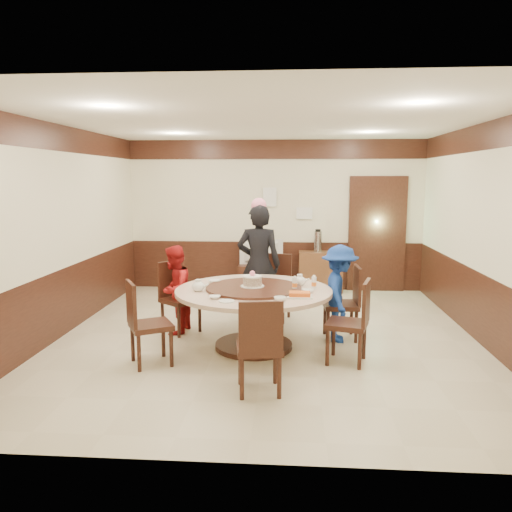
# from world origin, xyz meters

# --- Properties ---
(room) EXTENTS (6.00, 6.04, 2.84)m
(room) POSITION_xyz_m (0.01, 0.01, 1.08)
(room) COLOR beige
(room) RESTS_ON ground
(banquet_table) EXTENTS (1.92, 1.92, 0.78)m
(banquet_table) POSITION_xyz_m (-0.14, -0.43, 0.53)
(banquet_table) COLOR #341810
(banquet_table) RESTS_ON ground
(chair_0) EXTENTS (0.47, 0.46, 0.97)m
(chair_0) POSITION_xyz_m (0.99, 0.02, 0.30)
(chair_0) COLOR #341810
(chair_0) RESTS_ON ground
(chair_1) EXTENTS (0.53, 0.54, 0.97)m
(chair_1) POSITION_xyz_m (0.07, 0.87, 0.30)
(chair_1) COLOR #341810
(chair_1) RESTS_ON ground
(chair_2) EXTENTS (0.62, 0.62, 0.97)m
(chair_2) POSITION_xyz_m (-1.21, 0.16, 0.30)
(chair_2) COLOR #341810
(chair_2) RESTS_ON ground
(chair_3) EXTENTS (0.60, 0.60, 0.97)m
(chair_3) POSITION_xyz_m (-1.28, -1.08, 0.30)
(chair_3) COLOR #341810
(chair_3) RESTS_ON ground
(chair_4) EXTENTS (0.50, 0.51, 0.97)m
(chair_4) POSITION_xyz_m (0.01, -1.74, 0.30)
(chair_4) COLOR #341810
(chair_4) RESTS_ON ground
(chair_5) EXTENTS (0.55, 0.54, 0.97)m
(chair_5) POSITION_xyz_m (0.98, -0.86, 0.30)
(chair_5) COLOR #341810
(chair_5) RESTS_ON ground
(person_standing) EXTENTS (0.65, 0.44, 1.73)m
(person_standing) POSITION_xyz_m (-0.15, 0.67, 0.87)
(person_standing) COLOR black
(person_standing) RESTS_ON ground
(person_red) EXTENTS (0.53, 0.64, 1.21)m
(person_red) POSITION_xyz_m (-1.26, 0.10, 0.60)
(person_red) COLOR #AE1718
(person_red) RESTS_ON ground
(person_blue) EXTENTS (0.50, 0.83, 1.26)m
(person_blue) POSITION_xyz_m (0.94, -0.08, 0.63)
(person_blue) COLOR navy
(person_blue) RESTS_ON ground
(birthday_cake) EXTENTS (0.29, 0.29, 0.20)m
(birthday_cake) POSITION_xyz_m (-0.16, -0.42, 0.85)
(birthday_cake) COLOR white
(birthday_cake) RESTS_ON banquet_table
(teapot_left) EXTENTS (0.17, 0.15, 0.13)m
(teapot_left) POSITION_xyz_m (-0.80, -0.60, 0.81)
(teapot_left) COLOR white
(teapot_left) RESTS_ON banquet_table
(teapot_right) EXTENTS (0.17, 0.15, 0.13)m
(teapot_right) POSITION_xyz_m (0.42, -0.19, 0.81)
(teapot_right) COLOR white
(teapot_right) RESTS_ON banquet_table
(bowl_0) EXTENTS (0.16, 0.16, 0.04)m
(bowl_0) POSITION_xyz_m (-0.67, -0.11, 0.77)
(bowl_0) COLOR white
(bowl_0) RESTS_ON banquet_table
(bowl_1) EXTENTS (0.14, 0.14, 0.04)m
(bowl_1) POSITION_xyz_m (0.20, -1.00, 0.77)
(bowl_1) COLOR white
(bowl_1) RESTS_ON banquet_table
(bowl_2) EXTENTS (0.13, 0.13, 0.03)m
(bowl_2) POSITION_xyz_m (-0.55, -0.95, 0.77)
(bowl_2) COLOR white
(bowl_2) RESTS_ON banquet_table
(bowl_3) EXTENTS (0.14, 0.14, 0.04)m
(bowl_3) POSITION_xyz_m (0.52, -0.59, 0.77)
(bowl_3) COLOR white
(bowl_3) RESTS_ON banquet_table
(bowl_4) EXTENTS (0.14, 0.14, 0.03)m
(bowl_4) POSITION_xyz_m (-0.85, -0.37, 0.77)
(bowl_4) COLOR white
(bowl_4) RESTS_ON banquet_table
(saucer_near) EXTENTS (0.18, 0.18, 0.01)m
(saucer_near) POSITION_xyz_m (-0.39, -1.08, 0.76)
(saucer_near) COLOR white
(saucer_near) RESTS_ON banquet_table
(saucer_far) EXTENTS (0.18, 0.18, 0.01)m
(saucer_far) POSITION_xyz_m (0.31, 0.07, 0.76)
(saucer_far) COLOR white
(saucer_far) RESTS_ON banquet_table
(shrimp_platter) EXTENTS (0.30, 0.20, 0.06)m
(shrimp_platter) POSITION_xyz_m (0.42, -0.83, 0.78)
(shrimp_platter) COLOR white
(shrimp_platter) RESTS_ON banquet_table
(bottle_0) EXTENTS (0.06, 0.06, 0.16)m
(bottle_0) POSITION_xyz_m (0.36, -0.48, 0.83)
(bottle_0) COLOR white
(bottle_0) RESTS_ON banquet_table
(bottle_1) EXTENTS (0.06, 0.06, 0.16)m
(bottle_1) POSITION_xyz_m (0.60, -0.41, 0.83)
(bottle_1) COLOR white
(bottle_1) RESTS_ON banquet_table
(tv_stand) EXTENTS (0.85, 0.45, 0.50)m
(tv_stand) POSITION_xyz_m (-0.24, 2.75, 0.25)
(tv_stand) COLOR #341810
(tv_stand) RESTS_ON ground
(television) EXTENTS (0.82, 0.19, 0.47)m
(television) POSITION_xyz_m (-0.24, 2.75, 0.73)
(television) COLOR gray
(television) RESTS_ON tv_stand
(side_cabinet) EXTENTS (0.80, 0.40, 0.75)m
(side_cabinet) POSITION_xyz_m (0.86, 2.78, 0.38)
(side_cabinet) COLOR brown
(side_cabinet) RESTS_ON ground
(thermos) EXTENTS (0.15, 0.15, 0.38)m
(thermos) POSITION_xyz_m (0.80, 2.78, 0.94)
(thermos) COLOR silver
(thermos) RESTS_ON side_cabinet
(notice_left) EXTENTS (0.25, 0.00, 0.35)m
(notice_left) POSITION_xyz_m (-0.10, 2.96, 1.75)
(notice_left) COLOR white
(notice_left) RESTS_ON room
(notice_right) EXTENTS (0.30, 0.00, 0.22)m
(notice_right) POSITION_xyz_m (0.55, 2.96, 1.45)
(notice_right) COLOR white
(notice_right) RESTS_ON room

